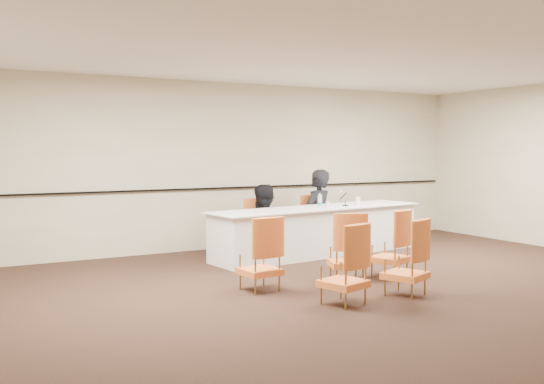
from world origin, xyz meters
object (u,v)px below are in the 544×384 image
Objects in this scene: aud_chair_front_right at (390,243)px; water_bottle at (320,201)px; panelist_second at (262,235)px; aud_chair_front_mid at (347,247)px; panelist_main_chair at (317,222)px; aud_chair_back_left at (343,264)px; panel_table at (318,231)px; microphone at (345,198)px; panelist_main at (317,221)px; aud_chair_back_mid at (405,257)px; aud_chair_front_left at (260,253)px; coffee_cup at (358,201)px; panelist_second_chair at (262,227)px; drinking_glass at (327,204)px.

water_bottle is at bearing 66.98° from aud_chair_front_right.
panelist_second is 2.45m from aud_chair_front_mid.
aud_chair_back_left is at bearing -126.18° from panelist_main_chair.
panelist_second is (-0.83, 0.49, -0.07)m from panel_table.
microphone is at bearing -12.80° from panel_table.
aud_chair_front_right is 1.78m from aud_chair_back_left.
panelist_main is at bearing 169.77° from panelist_second.
aud_chair_front_left is at bearing 121.03° from aud_chair_back_mid.
panelist_second is 12.25× the size of coffee_cup.
aud_chair_back_mid is (-1.08, -3.59, -0.01)m from panelist_main.
panelist_main_chair and aud_chair_back_left have the same top height.
coffee_cup reaches higher than panel_table.
panelist_second_chair reaches higher than drinking_glass.
panel_table is 0.95m from coffee_cup.
aud_chair_back_mid is (-0.82, -2.90, -0.39)m from drinking_glass.
panel_table is 0.97m from panelist_second_chair.
aud_chair_front_mid is at bearing -117.35° from drinking_glass.
water_bottle is 3.29m from aud_chair_back_left.
water_bottle reaches higher than aud_chair_front_right.
aud_chair_front_right is (0.72, -2.48, 0.14)m from panelist_second.
aud_chair_front_right is at bearing 55.76° from panelist_main.
aud_chair_back_mid is (0.16, -3.44, 0.14)m from panelist_second.
aud_chair_back_left is (-1.50, -0.96, 0.00)m from aud_chair_front_right.
aud_chair_front_mid is at bearing -123.88° from microphone.
coffee_cup is at bearing -7.54° from panel_table.
aud_chair_front_right is (0.73, -0.03, 0.00)m from aud_chair_front_mid.
aud_chair_front_left is 2.02m from aud_chair_front_right.
aud_chair_front_left is at bearing -162.79° from aud_chair_front_mid.
coffee_cup is (0.30, 0.04, -0.07)m from microphone.
panelist_main_chair is 0.83m from drinking_glass.
aud_chair_front_left is (-2.08, -1.76, -0.46)m from water_bottle.
drinking_glass is at bearing 84.52° from aud_chair_front_mid.
panelist_main is 2.00× the size of panelist_second_chair.
water_bottle is at bearing -119.08° from panel_table.
aud_chair_front_right is at bearing -100.13° from panel_table.
coffee_cup is (0.67, 0.04, 0.02)m from drinking_glass.
water_bottle is 2.08m from aud_chair_front_mid.
panelist_second is 1.82× the size of aud_chair_front_left.
panelist_second is at bearing 70.77° from aud_chair_back_mid.
coffee_cup is at bearing -63.92° from panelist_main_chair.
microphone is 3.17m from aud_chair_back_mid.
coffee_cup is (0.42, -0.65, 0.41)m from panelist_main_chair.
microphone is 0.29× the size of aud_chair_back_left.
microphone reaches higher than coffee_cup.
coffee_cup is 3.50m from aud_chair_front_left.
aud_chair_front_left is at bearing 155.39° from aud_chair_front_right.
aud_chair_front_left is (-2.95, -1.85, -0.41)m from coffee_cup.
aud_chair_back_left is (0.51, -1.09, 0.00)m from aud_chair_front_left.
panelist_second_chair is 3.47× the size of microphone.
panel_table is at bearing 67.87° from water_bottle.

